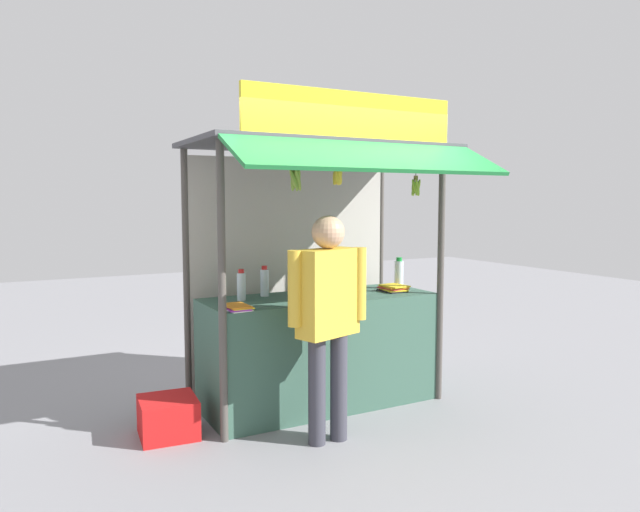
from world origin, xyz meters
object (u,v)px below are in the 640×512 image
object	(u,v)px
water_bottle_left	(241,286)
magazine_stack_back_right	(393,288)
water_bottle_rear_center	(399,274)
banana_bunch_rightmost	(296,179)
vendor_person	(328,307)
magazine_stack_right	(343,292)
water_bottle_far_right	(265,282)
water_bottle_mid_left	(321,279)
magazine_stack_front_left	(237,307)
plastic_crate	(168,417)
banana_bunch_inner_left	(416,187)
magazine_stack_center	(316,298)
banana_bunch_inner_right	(337,177)

from	to	relation	value
water_bottle_left	magazine_stack_back_right	world-z (taller)	water_bottle_left
water_bottle_rear_center	banana_bunch_rightmost	bearing A→B (deg)	-158.61
water_bottle_rear_center	vendor_person	size ratio (longest dim) A/B	0.18
magazine_stack_right	banana_bunch_rightmost	bearing A→B (deg)	-147.17
water_bottle_far_right	vendor_person	xyz separation A→B (m)	(0.09, -0.98, -0.07)
magazine_stack_right	vendor_person	size ratio (longest dim) A/B	0.16
water_bottle_far_right	water_bottle_left	world-z (taller)	water_bottle_far_right
water_bottle_mid_left	magazine_stack_right	distance (m)	0.24
vendor_person	water_bottle_far_right	bearing A→B (deg)	-102.72
magazine_stack_front_left	water_bottle_left	bearing A→B (deg)	64.64
magazine_stack_front_left	vendor_person	world-z (taller)	vendor_person
water_bottle_mid_left	water_bottle_rear_center	world-z (taller)	water_bottle_rear_center
water_bottle_mid_left	plastic_crate	distance (m)	1.73
water_bottle_far_right	water_bottle_left	distance (m)	0.28
vendor_person	magazine_stack_front_left	bearing A→B (deg)	-61.35
water_bottle_rear_center	magazine_stack_front_left	bearing A→B (deg)	-170.28
magazine_stack_right	plastic_crate	size ratio (longest dim) A/B	0.65
water_bottle_rear_center	vendor_person	bearing A→B (deg)	-146.69
banana_bunch_inner_left	vendor_person	bearing A→B (deg)	-164.65
magazine_stack_right	banana_bunch_inner_left	xyz separation A→B (m)	(0.45, -0.43, 0.91)
magazine_stack_center	banana_bunch_rightmost	distance (m)	1.03
water_bottle_left	magazine_stack_right	distance (m)	0.90
water_bottle_mid_left	banana_bunch_inner_left	xyz separation A→B (m)	(0.56, -0.62, 0.81)
magazine_stack_front_left	plastic_crate	xyz separation A→B (m)	(-0.50, 0.17, -0.83)
magazine_stack_right	plastic_crate	distance (m)	1.77
water_bottle_mid_left	magazine_stack_back_right	world-z (taller)	water_bottle_mid_left
vendor_person	plastic_crate	size ratio (longest dim) A/B	4.01
banana_bunch_inner_left	banana_bunch_inner_right	xyz separation A→B (m)	(-0.75, 0.00, 0.07)
vendor_person	water_bottle_mid_left	bearing A→B (deg)	-133.23
magazine_stack_back_right	banana_bunch_inner_left	size ratio (longest dim) A/B	0.87
magazine_stack_back_right	magazine_stack_front_left	xyz separation A→B (m)	(-1.57, -0.17, -0.01)
magazine_stack_front_left	banana_bunch_rightmost	size ratio (longest dim) A/B	0.98
water_bottle_mid_left	water_bottle_left	bearing A→B (deg)	-178.35
water_bottle_left	water_bottle_rear_center	distance (m)	1.54
plastic_crate	magazine_stack_front_left	bearing A→B (deg)	-19.00
water_bottle_rear_center	magazine_stack_right	size ratio (longest dim) A/B	1.09
magazine_stack_front_left	magazine_stack_center	bearing A→B (deg)	2.83
magazine_stack_center	vendor_person	size ratio (longest dim) A/B	0.19
magazine_stack_back_right	banana_bunch_inner_right	distance (m)	1.34
water_bottle_far_right	water_bottle_left	xyz separation A→B (m)	(-0.26, -0.11, -0.00)
magazine_stack_right	vendor_person	distance (m)	0.88
water_bottle_mid_left	vendor_person	size ratio (longest dim) A/B	0.16
magazine_stack_back_right	banana_bunch_inner_left	distance (m)	1.00
magazine_stack_center	plastic_crate	xyz separation A→B (m)	(-1.20, 0.14, -0.84)
water_bottle_rear_center	banana_bunch_inner_left	distance (m)	0.98
magazine_stack_center	banana_bunch_inner_left	bearing A→B (deg)	-17.76
water_bottle_far_right	water_bottle_left	bearing A→B (deg)	-155.78
water_bottle_rear_center	magazine_stack_front_left	world-z (taller)	water_bottle_rear_center
magazine_stack_center	banana_bunch_rightmost	bearing A→B (deg)	-139.85
banana_bunch_inner_left	plastic_crate	size ratio (longest dim) A/B	0.74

